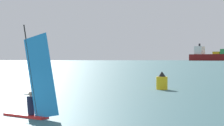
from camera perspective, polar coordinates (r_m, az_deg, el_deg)
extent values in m
cube|color=red|center=(17.81, -14.15, -8.47)|extent=(2.61, 1.61, 0.12)
cylinder|color=black|center=(17.33, -13.35, -1.10)|extent=(0.91, 0.47, 4.47)
cube|color=#268CD8|center=(16.87, -11.73, -2.15)|extent=(2.05, 1.00, 4.17)
cylinder|color=black|center=(17.21, -12.68, -5.18)|extent=(1.36, 0.66, 0.04)
cylinder|color=#191E38|center=(17.48, -13.35, -6.90)|extent=(0.51, 0.47, 0.96)
sphere|color=tan|center=(17.41, -13.36, -4.99)|extent=(0.22, 0.22, 0.22)
cube|color=silver|center=(755.49, 14.31, 2.05)|extent=(24.49, 26.34, 16.95)
cylinder|color=black|center=(755.87, 14.32, 2.92)|extent=(4.00, 4.00, 6.00)
cube|color=gold|center=(741.76, 17.14, 1.61)|extent=(24.09, 28.06, 5.20)
cube|color=#4C564C|center=(1598.89, 10.46, 1.02)|extent=(1340.96, 425.26, 28.63)
cylinder|color=yellow|center=(32.95, 8.27, -3.31)|extent=(1.07, 1.07, 1.22)
cone|color=black|center=(32.90, 8.28, -1.82)|extent=(0.75, 0.75, 0.50)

